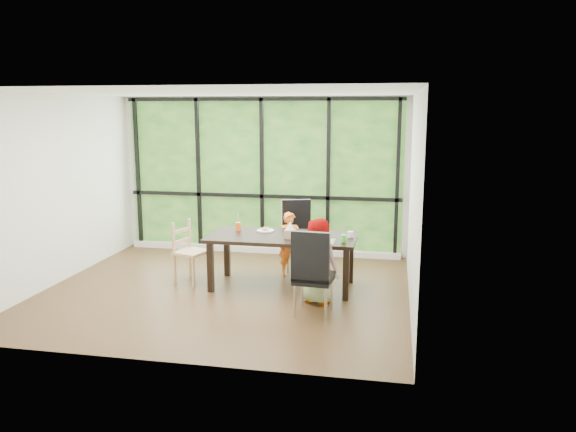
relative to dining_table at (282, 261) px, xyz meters
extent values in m
plane|color=black|center=(-0.74, -0.32, -0.38)|extent=(5.00, 5.00, 0.00)
plane|color=silver|center=(-0.74, 1.93, 0.98)|extent=(5.00, 0.00, 5.00)
cube|color=#194619|center=(-0.74, 1.91, 0.98)|extent=(4.80, 0.02, 2.65)
cube|color=silver|center=(-0.74, 1.83, -0.33)|extent=(4.80, 0.12, 0.10)
cube|color=black|center=(0.00, 0.00, 0.00)|extent=(2.10, 1.06, 0.75)
cube|color=black|center=(0.06, 0.94, 0.17)|extent=(0.59, 0.59, 1.08)
cube|color=black|center=(0.59, -0.97, 0.17)|extent=(0.49, 0.49, 1.08)
cube|color=tan|center=(-1.34, -0.03, 0.08)|extent=(0.51, 0.52, 0.90)
imported|color=orange|center=(0.00, 0.58, 0.11)|extent=(0.41, 0.34, 0.97)
imported|color=gray|center=(0.61, -0.55, 0.19)|extent=(0.64, 0.54, 1.12)
cube|color=tan|center=(0.53, -0.24, 0.38)|extent=(0.45, 0.33, 0.01)
cylinder|color=white|center=(-0.30, 0.23, 0.38)|extent=(0.25, 0.25, 0.02)
cylinder|color=white|center=(0.56, -0.19, 0.38)|extent=(0.21, 0.21, 0.01)
cylinder|color=orange|center=(-0.69, 0.19, 0.44)|extent=(0.08, 0.08, 0.12)
cylinder|color=#3DD92B|center=(0.88, -0.25, 0.43)|extent=(0.07, 0.07, 0.10)
cylinder|color=white|center=(0.94, 0.07, 0.42)|extent=(0.08, 0.08, 0.08)
cube|color=tan|center=(0.14, -0.14, 0.44)|extent=(0.14, 0.14, 0.12)
cylinder|color=white|center=(-0.69, 0.19, 0.54)|extent=(0.01, 0.04, 0.20)
cylinder|color=pink|center=(0.88, -0.25, 0.52)|extent=(0.01, 0.04, 0.20)
cone|color=white|center=(0.14, -0.14, 0.55)|extent=(0.12, 0.12, 0.11)
camera|label=1|loc=(1.52, -7.44, 2.11)|focal=34.77mm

